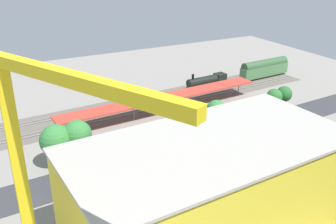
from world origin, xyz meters
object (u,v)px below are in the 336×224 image
at_px(construction_building, 209,189).
at_px(traffic_light, 211,132).
at_px(parked_car_2, 258,134).
at_px(parked_car_0, 312,119).
at_px(tower_crane, 33,166).
at_px(street_tree_3, 77,134).
at_px(street_tree_0, 284,94).
at_px(parked_car_6, 113,171).
at_px(box_truck_1, 205,156).
at_px(street_tree_5, 56,141).
at_px(locomotive, 209,82).
at_px(street_tree_1, 274,97).
at_px(parked_car_5, 155,161).
at_px(parked_car_1, 286,126).
at_px(box_truck_0, 200,161).
at_px(street_tree_2, 190,113).
at_px(street_tree_4, 216,110).
at_px(platform_canopy_near, 163,98).
at_px(passenger_coach, 264,68).
at_px(parked_car_3, 225,142).
at_px(parked_car_7, 69,183).
at_px(parked_car_4, 193,150).

bearing_deg(construction_building, traffic_light, -128.00).
bearing_deg(parked_car_2, parked_car_0, -179.33).
bearing_deg(tower_crane, construction_building, -176.87).
xyz_separation_m(street_tree_3, traffic_light, (-24.55, 9.39, -1.06)).
bearing_deg(street_tree_0, parked_car_2, 30.39).
bearing_deg(parked_car_6, box_truck_1, 164.93).
height_order(box_truck_1, street_tree_5, street_tree_5).
height_order(locomotive, street_tree_1, street_tree_1).
relative_size(parked_car_0, parked_car_2, 0.86).
height_order(parked_car_0, street_tree_3, street_tree_3).
height_order(parked_car_5, parked_car_6, parked_car_5).
height_order(parked_car_1, box_truck_0, box_truck_0).
bearing_deg(street_tree_2, box_truck_0, 66.77).
height_order(parked_car_2, traffic_light, traffic_light).
bearing_deg(street_tree_4, box_truck_1, 48.45).
bearing_deg(platform_canopy_near, locomotive, -152.48).
bearing_deg(box_truck_1, passenger_coach, -141.58).
bearing_deg(parked_car_5, traffic_light, 174.58).
bearing_deg(parked_car_3, platform_canopy_near, -80.73).
bearing_deg(parked_car_5, street_tree_1, -166.72).
bearing_deg(parked_car_6, platform_canopy_near, -135.12).
distance_m(parked_car_0, parked_car_2, 16.87).
distance_m(street_tree_2, street_tree_5, 29.08).
bearing_deg(parked_car_3, street_tree_3, -15.56).
bearing_deg(street_tree_2, traffic_light, 86.75).
distance_m(parked_car_6, traffic_light, 20.93).
distance_m(parked_car_1, parked_car_3, 16.90).
xyz_separation_m(platform_canopy_near, parked_car_0, (-29.32, 21.85, -3.29)).
xyz_separation_m(parked_car_7, street_tree_0, (-58.44, -9.19, 3.52)).
height_order(locomotive, street_tree_2, street_tree_2).
relative_size(construction_building, street_tree_4, 5.42).
xyz_separation_m(parked_car_4, traffic_light, (-3.22, 1.33, 4.02)).
xyz_separation_m(parked_car_3, parked_car_7, (33.50, -0.08, -0.00)).
distance_m(parked_car_3, tower_crane, 49.90).
height_order(parked_car_7, box_truck_1, box_truck_1).
bearing_deg(box_truck_1, parked_car_1, -170.60).
distance_m(platform_canopy_near, parked_car_3, 22.43).
relative_size(parked_car_1, tower_crane, 0.15).
distance_m(parked_car_0, construction_building, 49.08).
relative_size(parked_car_0, tower_crane, 0.14).
bearing_deg(box_truck_0, parked_car_7, -13.32).
bearing_deg(parked_car_0, parked_car_7, -0.03).
bearing_deg(parked_car_5, parked_car_2, 179.87).
bearing_deg(street_tree_3, street_tree_5, -3.97).
bearing_deg(street_tree_0, box_truck_0, 22.94).
xyz_separation_m(locomotive, parked_car_5, (34.34, 33.03, -0.99)).
bearing_deg(street_tree_5, street_tree_4, 178.57).
distance_m(parked_car_2, tower_crane, 57.43).
xyz_separation_m(platform_canopy_near, street_tree_1, (-24.81, 13.03, 0.24)).
xyz_separation_m(locomotive, street_tree_5, (50.94, 24.50, 3.52)).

